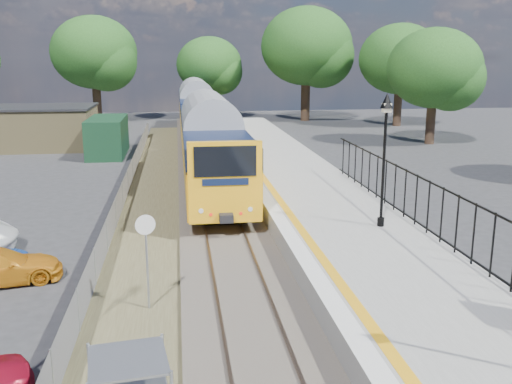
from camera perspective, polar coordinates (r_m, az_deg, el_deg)
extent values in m
plane|color=#2D2D30|center=(14.16, -0.28, -14.73)|extent=(120.00, 120.00, 0.00)
cube|color=#473F38|center=(23.38, -3.50, -2.99)|extent=(3.40, 80.00, 0.20)
cube|color=#4C472D|center=(21.47, -10.85, -4.90)|extent=(2.60, 70.00, 0.06)
cube|color=brown|center=(23.31, -5.28, -2.77)|extent=(0.07, 80.00, 0.14)
cube|color=brown|center=(23.41, -1.75, -2.64)|extent=(0.07, 80.00, 0.14)
cube|color=gray|center=(22.09, 7.83, -3.12)|extent=(5.00, 70.00, 0.90)
cube|color=silver|center=(21.48, 2.07, -2.22)|extent=(0.50, 70.00, 0.01)
cube|color=#FCAE16|center=(21.57, 3.38, -2.17)|extent=(0.30, 70.00, 0.01)
cylinder|color=black|center=(20.43, 12.36, -2.92)|extent=(0.24, 0.24, 0.30)
cylinder|color=black|center=(20.01, 12.62, 2.17)|extent=(0.10, 0.10, 3.70)
cube|color=black|center=(19.73, 12.91, 7.73)|extent=(0.08, 0.08, 0.30)
cube|color=beige|center=(19.72, 12.93, 8.23)|extent=(0.26, 0.26, 0.30)
cone|color=black|center=(19.70, 12.97, 8.89)|extent=(0.44, 0.44, 0.50)
cube|color=black|center=(17.45, 20.39, -0.80)|extent=(0.05, 26.00, 0.05)
cube|color=#928152|center=(45.87, -20.94, 5.99)|extent=(8.00, 6.00, 3.00)
cube|color=black|center=(45.72, -21.11, 7.92)|extent=(8.20, 6.20, 0.15)
cube|color=#13361D|center=(41.03, -14.63, 5.39)|extent=(2.40, 6.00, 2.60)
cylinder|color=#332319|center=(63.12, -15.59, 8.54)|extent=(0.88, 0.88, 3.85)
ellipsoid|color=#214818|center=(62.95, -15.89, 13.28)|extent=(8.80, 8.80, 7.48)
cylinder|color=#332319|center=(64.69, -4.63, 8.78)|extent=(0.72, 0.72, 3.15)
ellipsoid|color=#214818|center=(64.49, -4.70, 12.56)|extent=(7.20, 7.20, 6.12)
cylinder|color=#332319|center=(62.07, 4.95, 9.07)|extent=(0.96, 0.96, 4.20)
ellipsoid|color=#214818|center=(61.92, 5.06, 14.33)|extent=(9.60, 9.60, 8.16)
cylinder|color=#332319|center=(58.74, 13.97, 8.14)|extent=(0.80, 0.80, 3.50)
ellipsoid|color=#214818|center=(58.53, 14.23, 12.78)|extent=(8.00, 8.00, 6.80)
cylinder|color=#332319|center=(46.99, 17.05, 6.53)|extent=(0.72, 0.72, 3.15)
ellipsoid|color=#214818|center=(46.72, 17.41, 11.74)|extent=(7.20, 7.20, 6.12)
cube|color=#FCAE16|center=(30.64, -4.67, 3.95)|extent=(2.80, 20.00, 1.90)
cube|color=#0F1937|center=(30.46, -4.72, 6.36)|extent=(2.82, 20.00, 0.90)
cube|color=black|center=(30.46, -4.72, 6.36)|extent=(2.82, 18.00, 0.70)
cube|color=black|center=(30.85, -4.63, 1.79)|extent=(2.00, 18.00, 0.45)
cube|color=#FCAE16|center=(51.06, -6.00, 7.67)|extent=(2.80, 20.00, 1.90)
cube|color=#0F1937|center=(50.95, -6.04, 9.12)|extent=(2.82, 20.00, 0.90)
cube|color=black|center=(50.95, -6.04, 9.12)|extent=(2.82, 18.00, 0.70)
cube|color=black|center=(51.19, -5.97, 6.36)|extent=(2.00, 18.00, 0.45)
cube|color=black|center=(20.37, -3.10, 3.07)|extent=(2.24, 0.04, 1.10)
cylinder|color=#999EA3|center=(15.53, -10.81, -7.47)|extent=(0.06, 0.06, 2.42)
cylinder|color=silver|center=(15.10, -11.02, -3.24)|extent=(0.52, 0.19, 0.54)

